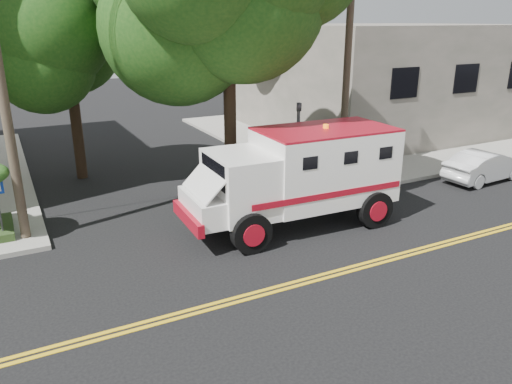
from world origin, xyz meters
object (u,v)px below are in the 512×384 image
armored_truck (300,173)px  pedestrian_a (394,154)px  parked_sedan (485,166)px  pedestrian_b (304,149)px

armored_truck → pedestrian_a: bearing=24.9°
parked_sedan → pedestrian_a: size_ratio=2.32×
parked_sedan → pedestrian_b: pedestrian_b is taller
pedestrian_b → pedestrian_a: bearing=148.7°
armored_truck → pedestrian_b: size_ratio=4.16×
armored_truck → parked_sedan: armored_truck is taller
armored_truck → parked_sedan: (9.40, 0.48, -1.15)m
parked_sedan → pedestrian_b: bearing=47.2°
parked_sedan → pedestrian_a: pedestrian_a is taller
parked_sedan → pedestrian_b: 7.58m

